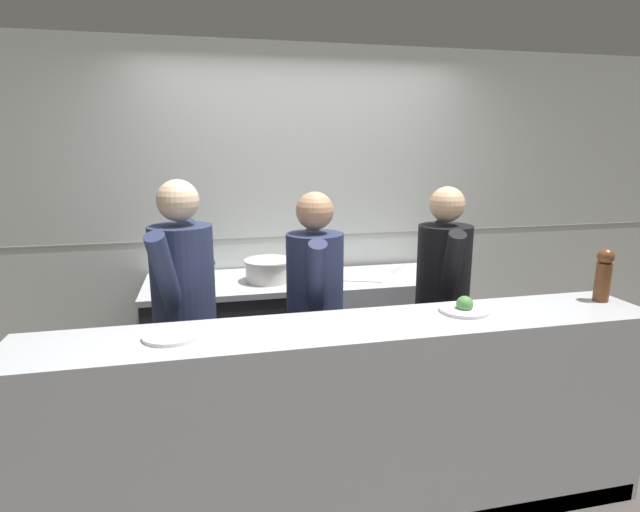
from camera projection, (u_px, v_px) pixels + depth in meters
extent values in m
plane|color=#4C4742|center=(349.00, 473.00, 2.89)|extent=(14.00, 14.00, 0.00)
cube|color=silver|center=(302.00, 217.00, 3.96)|extent=(8.00, 0.06, 2.60)
cube|color=gray|center=(303.00, 236.00, 3.96)|extent=(8.00, 0.00, 0.01)
cube|color=#232326|center=(231.00, 344.00, 3.64)|extent=(1.14, 0.70, 0.87)
cube|color=#B7BABF|center=(229.00, 284.00, 3.54)|extent=(1.17, 0.71, 0.04)
cube|color=#B7BABF|center=(233.00, 354.00, 3.30)|extent=(1.03, 0.03, 0.10)
cube|color=#B7BABF|center=(378.00, 331.00, 3.88)|extent=(0.97, 0.65, 0.89)
cube|color=black|center=(391.00, 396.00, 3.67)|extent=(0.95, 0.04, 0.10)
cube|color=#B7BABF|center=(352.00, 424.00, 2.45)|extent=(3.07, 0.45, 1.04)
cylinder|color=#2D2D33|center=(192.00, 273.00, 3.45)|extent=(0.30, 0.30, 0.15)
cylinder|color=#2D2D33|center=(192.00, 264.00, 3.43)|extent=(0.32, 0.32, 0.01)
cylinder|color=beige|center=(269.00, 270.00, 3.52)|extent=(0.32, 0.32, 0.16)
cylinder|color=beige|center=(269.00, 260.00, 3.51)|extent=(0.34, 0.34, 0.01)
cone|color=#B7BABF|center=(407.00, 268.00, 3.85)|extent=(0.26, 0.26, 0.08)
cube|color=#B7BABF|center=(362.00, 281.00, 3.62)|extent=(0.28, 0.13, 0.01)
cube|color=black|center=(335.00, 279.00, 3.64)|extent=(0.11, 0.06, 0.02)
cylinder|color=white|center=(172.00, 335.00, 2.19)|extent=(0.26, 0.26, 0.02)
cylinder|color=white|center=(464.00, 310.00, 2.51)|extent=(0.24, 0.24, 0.02)
sphere|color=#4C8C47|center=(465.00, 304.00, 2.51)|extent=(0.09, 0.09, 0.09)
cylinder|color=brown|center=(602.00, 282.00, 2.67)|extent=(0.08, 0.08, 0.21)
sphere|color=brown|center=(606.00, 257.00, 2.64)|extent=(0.09, 0.09, 0.09)
cube|color=black|center=(191.00, 404.00, 2.88)|extent=(0.34, 0.27, 0.79)
cylinder|color=#262D4C|center=(183.00, 285.00, 2.72)|extent=(0.43, 0.43, 0.65)
sphere|color=beige|center=(178.00, 200.00, 2.62)|extent=(0.22, 0.22, 0.22)
cylinder|color=#262D4C|center=(195.00, 262.00, 2.90)|extent=(0.20, 0.34, 0.55)
cylinder|color=#262D4C|center=(167.00, 281.00, 2.51)|extent=(0.20, 0.34, 0.55)
cube|color=black|center=(315.00, 396.00, 3.01)|extent=(0.30, 0.22, 0.75)
cylinder|color=#262D4C|center=(315.00, 287.00, 2.86)|extent=(0.38, 0.38, 0.62)
sphere|color=tan|center=(315.00, 211.00, 2.76)|extent=(0.21, 0.21, 0.21)
cylinder|color=#262D4C|center=(313.00, 266.00, 3.03)|extent=(0.15, 0.32, 0.52)
cylinder|color=#262D4C|center=(317.00, 284.00, 2.66)|extent=(0.15, 0.32, 0.52)
cube|color=black|center=(437.00, 378.00, 3.24)|extent=(0.32, 0.25, 0.76)
cylinder|color=black|center=(443.00, 275.00, 3.09)|extent=(0.40, 0.40, 0.63)
sphere|color=#D8AD84|center=(447.00, 204.00, 2.99)|extent=(0.21, 0.21, 0.21)
cylinder|color=black|center=(438.00, 257.00, 3.26)|extent=(0.18, 0.33, 0.52)
cylinder|color=black|center=(451.00, 272.00, 2.88)|extent=(0.18, 0.33, 0.52)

